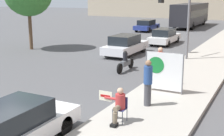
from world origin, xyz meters
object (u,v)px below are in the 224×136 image
(car_on_road_midblock, at_px, (165,36))
(jogger_on_sidewalk, at_px, (148,82))
(pedestrian_behind, at_px, (160,66))
(city_bus_on_road, at_px, (191,14))
(seated_protester, at_px, (119,104))
(car_on_road_nearest, at_px, (125,45))
(traffic_light_pole, at_px, (177,10))
(parked_car_curbside, at_px, (15,126))
(car_on_road_distant, at_px, (147,25))
(motorcycle_on_road, at_px, (125,62))
(protest_banner, at_px, (164,71))

(car_on_road_midblock, bearing_deg, jogger_on_sidewalk, -74.25)
(pedestrian_behind, xyz_separation_m, city_bus_on_road, (-5.73, 29.76, 0.71))
(seated_protester, distance_m, car_on_road_nearest, 13.16)
(seated_protester, distance_m, traffic_light_pole, 12.54)
(parked_car_curbside, bearing_deg, car_on_road_midblock, 96.14)
(car_on_road_distant, bearing_deg, seated_protester, -70.75)
(city_bus_on_road, bearing_deg, pedestrian_behind, -79.09)
(car_on_road_nearest, relative_size, car_on_road_midblock, 1.02)
(car_on_road_nearest, bearing_deg, pedestrian_behind, -54.19)
(traffic_light_pole, distance_m, motorcycle_on_road, 5.78)
(jogger_on_sidewalk, distance_m, car_on_road_midblock, 16.98)
(jogger_on_sidewalk, bearing_deg, pedestrian_behind, -85.62)
(jogger_on_sidewalk, bearing_deg, motorcycle_on_road, -62.91)
(protest_banner, relative_size, car_on_road_midblock, 0.38)
(pedestrian_behind, distance_m, car_on_road_nearest, 8.70)
(jogger_on_sidewalk, distance_m, car_on_road_distant, 27.13)
(seated_protester, height_order, car_on_road_midblock, car_on_road_midblock)
(seated_protester, xyz_separation_m, motorcycle_on_road, (-3.20, 7.46, -0.31))
(jogger_on_sidewalk, height_order, traffic_light_pole, traffic_light_pole)
(pedestrian_behind, relative_size, car_on_road_nearest, 0.38)
(seated_protester, relative_size, car_on_road_distant, 0.27)
(protest_banner, relative_size, city_bus_on_road, 0.16)
(car_on_road_midblock, height_order, city_bus_on_road, city_bus_on_road)
(traffic_light_pole, height_order, city_bus_on_road, traffic_light_pole)
(car_on_road_nearest, distance_m, car_on_road_distant, 15.84)
(seated_protester, relative_size, pedestrian_behind, 0.66)
(seated_protester, xyz_separation_m, pedestrian_behind, (-0.24, 4.99, 0.29))
(seated_protester, bearing_deg, car_on_road_nearest, 103.28)
(city_bus_on_road, relative_size, motorcycle_on_road, 5.18)
(pedestrian_behind, distance_m, car_on_road_distant, 24.18)
(protest_banner, bearing_deg, car_on_road_midblock, 107.73)
(protest_banner, xyz_separation_m, car_on_road_nearest, (-5.59, 8.04, -0.38))
(pedestrian_behind, relative_size, traffic_light_pole, 0.38)
(seated_protester, bearing_deg, motorcycle_on_road, 102.66)
(jogger_on_sidewalk, bearing_deg, seated_protester, 76.56)
(jogger_on_sidewalk, relative_size, parked_car_curbside, 0.43)
(parked_car_curbside, bearing_deg, pedestrian_behind, 76.73)
(seated_protester, xyz_separation_m, city_bus_on_road, (-5.97, 34.74, 1.01))
(jogger_on_sidewalk, xyz_separation_m, motorcycle_on_road, (-3.48, 5.44, -0.59))
(jogger_on_sidewalk, relative_size, car_on_road_distant, 0.41)
(parked_car_curbside, xyz_separation_m, city_bus_on_road, (-3.91, 37.47, 1.14))
(parked_car_curbside, bearing_deg, city_bus_on_road, 95.96)
(seated_protester, distance_m, pedestrian_behind, 5.00)
(seated_protester, xyz_separation_m, car_on_road_midblock, (-4.33, 18.36, -0.12))
(seated_protester, relative_size, motorcycle_on_road, 0.56)
(pedestrian_behind, height_order, car_on_road_distant, pedestrian_behind)
(protest_banner, xyz_separation_m, traffic_light_pole, (-1.83, 8.17, 2.31))
(parked_car_curbside, distance_m, motorcycle_on_road, 10.25)
(car_on_road_nearest, height_order, car_on_road_midblock, car_on_road_nearest)
(jogger_on_sidewalk, height_order, car_on_road_midblock, jogger_on_sidewalk)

